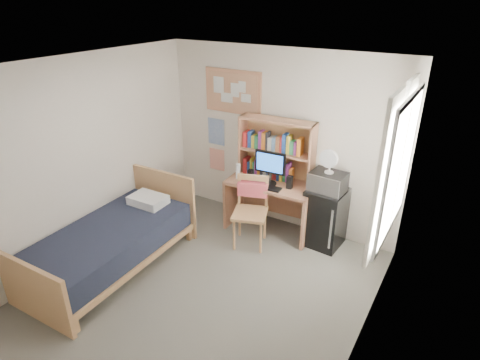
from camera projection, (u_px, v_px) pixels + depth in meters
The scene contains 25 objects.
floor at pixel (196, 297), 4.70m from camera, with size 3.60×4.20×0.02m, color gray.
ceiling at pixel (183, 70), 3.60m from camera, with size 3.60×4.20×0.02m, color white.
wall_back at pixel (280, 141), 5.77m from camera, with size 3.60×0.04×2.60m, color white.
wall_left at pixel (75, 164), 4.99m from camera, with size 0.04×4.20×2.60m, color white.
wall_right at pixel (364, 251), 3.30m from camera, with size 0.04×4.20×2.60m, color white.
window_unit at pixel (395, 167), 4.13m from camera, with size 0.10×1.40×1.70m, color white.
curtain_left at pixel (383, 180), 3.83m from camera, with size 0.04×0.55×1.70m, color beige.
curtain_right at pixel (400, 154), 4.45m from camera, with size 0.04×0.55×1.70m, color beige.
bulletin_board at pixel (233, 92), 5.87m from camera, with size 0.94×0.03×0.64m, color tan.
poster_wave at pixel (216, 132), 6.30m from camera, with size 0.30×0.01×0.42m, color #2A56A8.
poster_japan at pixel (217, 159), 6.50m from camera, with size 0.28×0.01×0.36m, color #E24727.
desk at pixel (270, 206), 5.88m from camera, with size 1.25×0.62×0.78m, color tan.
desk_chair at pixel (250, 213), 5.48m from camera, with size 0.50×0.50×0.99m, color tan.
mini_fridge at pixel (325, 217), 5.53m from camera, with size 0.49×0.49×0.84m, color black.
bed at pixel (111, 248), 5.09m from camera, with size 1.05×2.10×0.58m, color black.
hutch at pixel (276, 150), 5.65m from camera, with size 1.09×0.28×0.89m, color tan.
monitor at pixel (270, 169), 5.56m from camera, with size 0.44×0.03×0.47m, color black.
keyboard at pixel (265, 187), 5.55m from camera, with size 0.44×0.14×0.02m, color black.
speaker_left at pixel (250, 175), 5.76m from camera, with size 0.07×0.07×0.16m, color black.
speaker_right at pixel (290, 182), 5.50m from camera, with size 0.08×0.08×0.18m, color black.
water_bottle at pixel (238, 171), 5.79m from camera, with size 0.07×0.07×0.23m, color white.
hoodie at pixel (253, 189), 5.54m from camera, with size 0.42×0.13×0.20m, color #E85860.
microwave at pixel (328, 182), 5.29m from camera, with size 0.45×0.34×0.26m, color #B8B8BD.
desk_fan at pixel (330, 162), 5.17m from camera, with size 0.24×0.24×0.30m, color white.
pillow at pixel (148, 200), 5.53m from camera, with size 0.49×0.35×0.12m, color white.
Camera 1 is at (2.34, -2.88, 3.22)m, focal length 30.00 mm.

